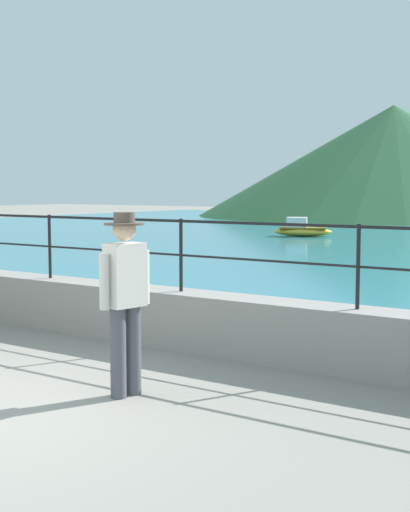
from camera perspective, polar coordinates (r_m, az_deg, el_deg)
promenade_wall at (r=8.75m, az=-1.95°, el=-5.15°), size 20.00×0.56×0.70m
railing at (r=8.62m, az=-1.97°, el=1.30°), size 18.44×0.04×0.90m
hill_main at (r=50.85m, az=15.00°, el=7.46°), size 27.21×27.21×7.72m
person_walking at (r=6.63m, az=-6.51°, el=-3.11°), size 0.38×0.56×1.75m
boat_3 at (r=28.39m, az=7.88°, el=2.15°), size 2.47×1.74×0.76m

